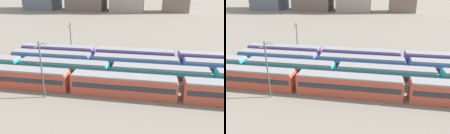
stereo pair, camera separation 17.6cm
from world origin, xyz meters
The scene contains 6 objects.
ground_plane centered at (0.00, 7.80, 0.00)m, with size 600.00×600.00×0.00m, color gray.
train_track_0 centered at (19.54, 0.00, 1.90)m, with size 55.80×3.06×3.75m.
train_track_1 centered at (16.33, 5.20, 1.90)m, with size 74.70×3.06×3.75m.
train_track_2 centered at (30.22, 10.40, 1.90)m, with size 74.70×3.06×3.75m.
catenary_pole_0 centered at (6.46, -3.00, 5.44)m, with size 0.24×3.20×9.79m.
catenary_pole_1 centered at (3.77, 18.45, 4.93)m, with size 0.24×3.20×8.80m.
Camera 1 is at (23.59, -34.39, 18.70)m, focal length 35.92 mm.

